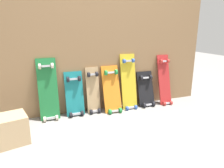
{
  "coord_description": "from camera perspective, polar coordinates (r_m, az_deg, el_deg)",
  "views": [
    {
      "loc": [
        -0.89,
        -2.43,
        1.04
      ],
      "look_at": [
        0.0,
        -0.07,
        0.36
      ],
      "focal_mm": 33.24,
      "sensor_mm": 36.0,
      "label": 1
    }
  ],
  "objects": [
    {
      "name": "wooden_crate",
      "position": [
        2.18,
        -25.88,
        -11.1
      ],
      "size": [
        0.32,
        0.32,
        0.27
      ],
      "primitive_type": "cube",
      "rotation": [
        0.0,
        0.0,
        0.23
      ],
      "color": "tan",
      "rests_on": "ground"
    },
    {
      "name": "plywood_wall_panel",
      "position": [
        2.66,
        -1.08,
        10.87
      ],
      "size": [
        2.77,
        0.04,
        1.69
      ],
      "primitive_type": "cube",
      "color": "#99724C",
      "rests_on": "ground"
    },
    {
      "name": "ground_plane",
      "position": [
        2.79,
        -0.51,
        -6.77
      ],
      "size": [
        12.0,
        12.0,
        0.0
      ],
      "primitive_type": "plane",
      "color": "gray"
    },
    {
      "name": "skateboard_red",
      "position": [
        3.01,
        14.25,
        0.45
      ],
      "size": [
        0.18,
        0.24,
        0.75
      ],
      "color": "#B22626",
      "rests_on": "ground"
    },
    {
      "name": "skateboard_black",
      "position": [
        2.89,
        9.37,
        -1.98
      ],
      "size": [
        0.23,
        0.22,
        0.53
      ],
      "color": "black",
      "rests_on": "ground"
    },
    {
      "name": "skateboard_teal",
      "position": [
        2.57,
        -10.22,
        -3.38
      ],
      "size": [
        0.22,
        0.18,
        0.6
      ],
      "color": "#197A7F",
      "rests_on": "ground"
    },
    {
      "name": "skateboard_orange",
      "position": [
        2.65,
        0.06,
        -2.14
      ],
      "size": [
        0.22,
        0.25,
        0.64
      ],
      "color": "orange",
      "rests_on": "ground"
    },
    {
      "name": "skateboard_natural",
      "position": [
        2.62,
        -5.17,
        -2.42
      ],
      "size": [
        0.17,
        0.17,
        0.64
      ],
      "color": "tan",
      "rests_on": "ground"
    },
    {
      "name": "skateboard_yellow",
      "position": [
        2.75,
        4.65,
        -0.09
      ],
      "size": [
        0.21,
        0.21,
        0.79
      ],
      "color": "gold",
      "rests_on": "ground"
    },
    {
      "name": "skateboard_green",
      "position": [
        2.51,
        -17.12,
        -2.18
      ],
      "size": [
        0.22,
        0.2,
        0.78
      ],
      "color": "#1E7238",
      "rests_on": "ground"
    }
  ]
}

